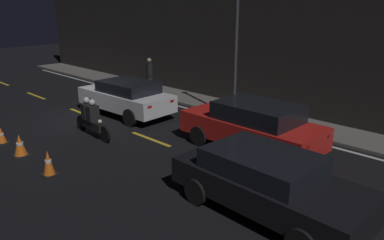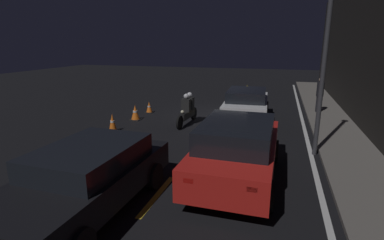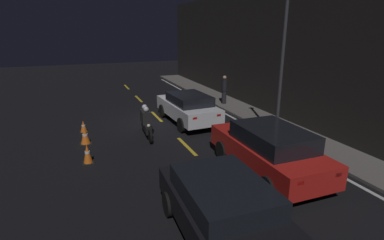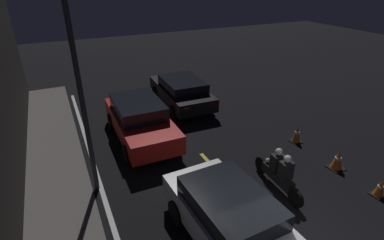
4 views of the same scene
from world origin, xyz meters
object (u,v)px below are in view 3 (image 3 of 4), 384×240
(taxi_red, at_px, (269,149))
(van_black, at_px, (226,211))
(traffic_cone_far, at_px, (87,154))
(pedestrian, at_px, (224,89))
(traffic_cone_mid, at_px, (85,136))
(motorcycle, at_px, (146,122))
(sedan_white, at_px, (188,107))
(street_lamp, at_px, (282,62))
(traffic_cone_near, at_px, (84,127))

(taxi_red, height_order, van_black, taxi_red)
(van_black, relative_size, traffic_cone_far, 6.26)
(pedestrian, bearing_deg, van_black, -27.48)
(taxi_red, xyz_separation_m, traffic_cone_mid, (-4.81, -5.33, -0.49))
(traffic_cone_mid, bearing_deg, motorcycle, 90.23)
(sedan_white, bearing_deg, traffic_cone_far, 120.13)
(motorcycle, xyz_separation_m, street_lamp, (2.41, 4.95, 2.61))
(sedan_white, xyz_separation_m, street_lamp, (3.61, 2.57, 2.45))
(taxi_red, distance_m, motorcycle, 5.59)
(van_black, relative_size, traffic_cone_mid, 6.52)
(motorcycle, bearing_deg, street_lamp, 67.58)
(sedan_white, relative_size, motorcycle, 1.90)
(van_black, bearing_deg, sedan_white, 166.31)
(pedestrian, height_order, street_lamp, street_lamp)
(motorcycle, distance_m, street_lamp, 6.09)
(traffic_cone_mid, bearing_deg, street_lamp, 72.14)
(van_black, bearing_deg, street_lamp, 136.19)
(taxi_red, xyz_separation_m, van_black, (2.38, -2.79, -0.09))
(pedestrian, distance_m, street_lamp, 6.50)
(sedan_white, distance_m, traffic_cone_far, 5.84)
(traffic_cone_mid, relative_size, street_lamp, 0.12)
(street_lamp, bearing_deg, traffic_cone_far, -93.64)
(van_black, bearing_deg, traffic_cone_mid, -158.57)
(sedan_white, distance_m, pedestrian, 4.09)
(traffic_cone_far, bearing_deg, van_black, 25.93)
(van_black, relative_size, street_lamp, 0.77)
(pedestrian, bearing_deg, sedan_white, -53.34)
(taxi_red, bearing_deg, traffic_cone_near, 40.79)
(taxi_red, height_order, traffic_cone_near, taxi_red)
(street_lamp, bearing_deg, traffic_cone_near, -117.77)
(taxi_red, xyz_separation_m, pedestrian, (-8.45, 2.84, 0.14))
(motorcycle, xyz_separation_m, traffic_cone_far, (1.94, -2.53, -0.28))
(traffic_cone_far, relative_size, street_lamp, 0.12)
(traffic_cone_near, bearing_deg, traffic_cone_far, -0.35)
(motorcycle, height_order, traffic_cone_far, motorcycle)
(sedan_white, distance_m, traffic_cone_mid, 5.06)
(sedan_white, height_order, traffic_cone_mid, sedan_white)
(motorcycle, distance_m, traffic_cone_near, 2.95)
(traffic_cone_mid, xyz_separation_m, traffic_cone_far, (1.93, -0.02, 0.01))
(traffic_cone_far, height_order, street_lamp, street_lamp)
(traffic_cone_far, height_order, pedestrian, pedestrian)
(sedan_white, xyz_separation_m, motorcycle, (1.19, -2.39, -0.16))
(traffic_cone_mid, height_order, traffic_cone_far, traffic_cone_far)
(street_lamp, bearing_deg, motorcycle, -115.99)
(pedestrian, bearing_deg, traffic_cone_mid, -65.97)
(traffic_cone_mid, relative_size, pedestrian, 0.40)
(taxi_red, relative_size, van_black, 1.02)
(traffic_cone_mid, xyz_separation_m, pedestrian, (-3.64, 8.17, 0.64))
(sedan_white, xyz_separation_m, pedestrian, (-2.44, 3.28, 0.18))
(taxi_red, bearing_deg, traffic_cone_far, 62.42)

